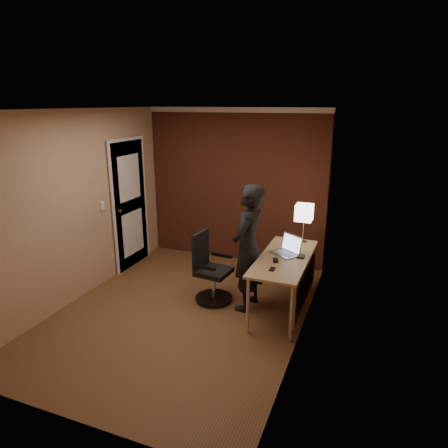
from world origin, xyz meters
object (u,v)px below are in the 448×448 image
at_px(mouse, 276,260).
at_px(office_chair, 210,272).
at_px(desk, 290,267).
at_px(wallet, 301,256).
at_px(desk_lamp, 304,213).
at_px(laptop, 288,249).
at_px(phone, 272,269).
at_px(person, 248,248).

bearing_deg(mouse, office_chair, 156.14).
bearing_deg(desk, wallet, 26.66).
distance_m(desk_lamp, laptop, 0.61).
distance_m(desk, wallet, 0.19).
bearing_deg(desk_lamp, office_chair, -147.07).
relative_size(desk_lamp, laptop, 1.28).
height_order(desk, laptop, laptop).
bearing_deg(office_chair, phone, -20.71).
relative_size(mouse, phone, 0.87).
relative_size(desk, wallet, 13.64).
height_order(laptop, person, person).
height_order(phone, office_chair, office_chair).
bearing_deg(desk_lamp, mouse, -102.09).
relative_size(desk, person, 0.92).
bearing_deg(wallet, laptop, 158.31).
bearing_deg(wallet, phone, -115.22).
bearing_deg(phone, wallet, 63.90).
bearing_deg(desk, person, -170.01).
relative_size(phone, person, 0.07).
xyz_separation_m(desk, phone, (-0.12, -0.44, 0.13)).
height_order(desk_lamp, office_chair, desk_lamp).
bearing_deg(wallet, desk_lamp, 98.66).
xyz_separation_m(desk_lamp, phone, (-0.15, -1.06, -0.41)).
height_order(office_chair, person, person).
bearing_deg(phone, person, 138.66).
bearing_deg(desk_lamp, wallet, -81.34).
distance_m(desk_lamp, person, 0.96).
bearing_deg(person, phone, 55.92).
bearing_deg(desk, desk_lamp, 86.90).
bearing_deg(mouse, wallet, 27.14).
bearing_deg(person, wallet, 109.68).
bearing_deg(desk_lamp, person, -128.13).
relative_size(phone, office_chair, 0.12).
bearing_deg(desk, office_chair, -175.35).
height_order(laptop, wallet, laptop).
bearing_deg(wallet, desk, -153.34).
bearing_deg(wallet, mouse, -135.70).
distance_m(desk_lamp, office_chair, 1.49).
distance_m(mouse, wallet, 0.36).
relative_size(mouse, office_chair, 0.11).
distance_m(laptop, wallet, 0.20).
height_order(laptop, phone, laptop).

